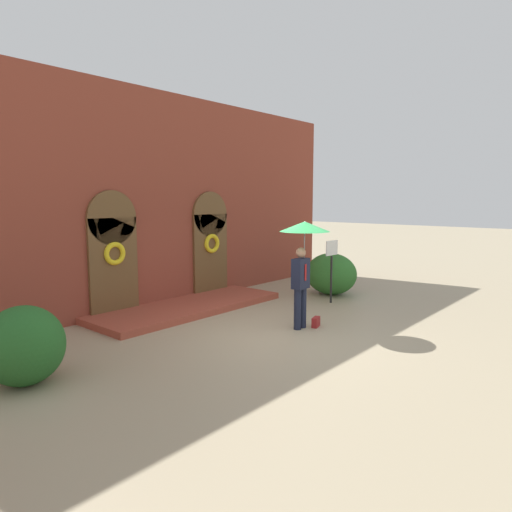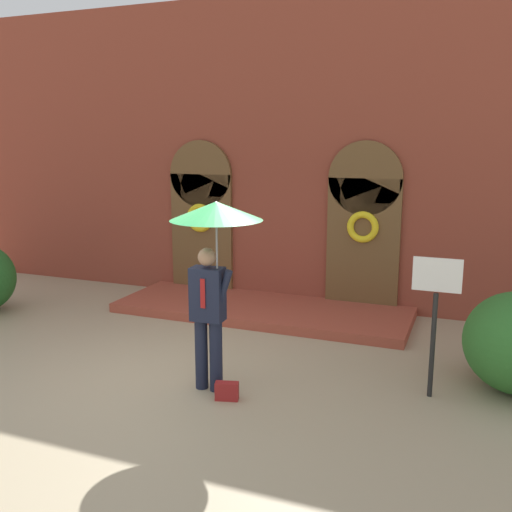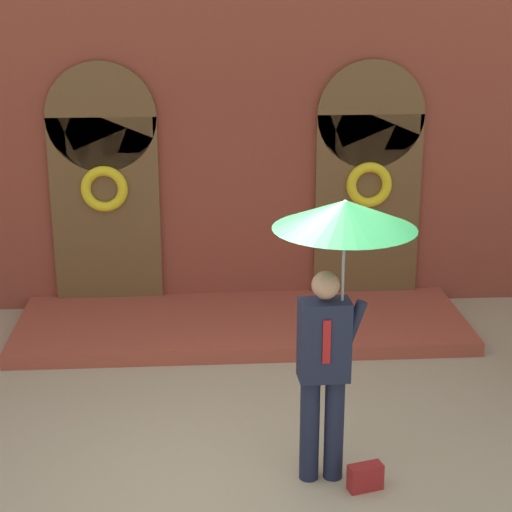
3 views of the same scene
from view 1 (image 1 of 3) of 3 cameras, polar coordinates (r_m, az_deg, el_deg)
The scene contains 7 objects.
ground_plane at distance 9.93m, azimuth 3.46°, elevation -9.52°, with size 80.00×80.00×0.00m, color tan.
building_facade at distance 12.46m, azimuth -11.94°, elevation 6.25°, with size 14.00×2.30×5.60m.
person_with_umbrella at distance 9.98m, azimuth 5.97°, elevation 1.75°, with size 1.10×1.10×2.36m.
handbag at distance 10.39m, azimuth 7.50°, elevation -8.18°, with size 0.28×0.12×0.22m, color maroon.
sign_post at distance 12.57m, azimuth 9.43°, elevation -0.62°, with size 0.56×0.06×1.72m.
shrub_left at distance 7.96m, azimuth -27.06°, elevation -9.94°, with size 1.23×1.20×1.24m, color #235B23.
shrub_right at distance 13.78m, azimuth 9.38°, elevation -2.22°, with size 1.33×1.56×1.24m, color #2D6B28.
Camera 1 is at (-7.58, -5.73, 2.86)m, focal length 32.00 mm.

